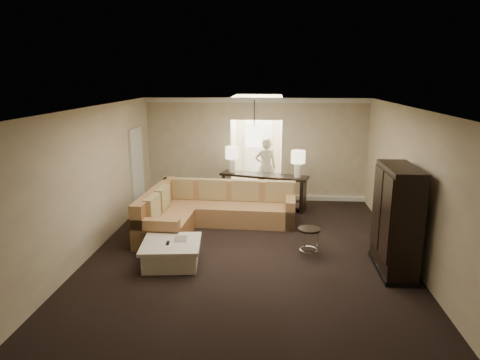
# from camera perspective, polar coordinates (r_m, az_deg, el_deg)

# --- Properties ---
(ground) EXTENTS (8.00, 8.00, 0.00)m
(ground) POSITION_cam_1_polar(r_m,az_deg,el_deg) (8.30, 0.99, -10.18)
(ground) COLOR black
(ground) RESTS_ON ground
(wall_back) EXTENTS (6.00, 0.04, 2.80)m
(wall_back) POSITION_cam_1_polar(r_m,az_deg,el_deg) (11.74, 2.15, 4.10)
(wall_back) COLOR beige
(wall_back) RESTS_ON ground
(wall_front) EXTENTS (6.00, 0.04, 2.80)m
(wall_front) POSITION_cam_1_polar(r_m,az_deg,el_deg) (4.10, -2.28, -14.88)
(wall_front) COLOR beige
(wall_front) RESTS_ON ground
(wall_left) EXTENTS (0.04, 8.00, 2.80)m
(wall_left) POSITION_cam_1_polar(r_m,az_deg,el_deg) (8.54, -19.50, -0.36)
(wall_left) COLOR beige
(wall_left) RESTS_ON ground
(wall_right) EXTENTS (0.04, 8.00, 2.80)m
(wall_right) POSITION_cam_1_polar(r_m,az_deg,el_deg) (8.23, 22.36, -1.11)
(wall_right) COLOR beige
(wall_right) RESTS_ON ground
(ceiling) EXTENTS (6.00, 8.00, 0.02)m
(ceiling) POSITION_cam_1_polar(r_m,az_deg,el_deg) (7.60, 1.08, 9.49)
(ceiling) COLOR silver
(ceiling) RESTS_ON wall_back
(crown_molding) EXTENTS (6.00, 0.10, 0.12)m
(crown_molding) POSITION_cam_1_polar(r_m,az_deg,el_deg) (11.55, 2.20, 10.58)
(crown_molding) COLOR silver
(crown_molding) RESTS_ON wall_back
(baseboard) EXTENTS (6.00, 0.10, 0.12)m
(baseboard) POSITION_cam_1_polar(r_m,az_deg,el_deg) (11.99, 2.08, -2.26)
(baseboard) COLOR silver
(baseboard) RESTS_ON ground
(side_door) EXTENTS (0.05, 0.90, 2.10)m
(side_door) POSITION_cam_1_polar(r_m,az_deg,el_deg) (11.16, -13.54, 1.38)
(side_door) COLOR silver
(side_door) RESTS_ON ground
(foyer) EXTENTS (1.44, 2.02, 2.80)m
(foyer) POSITION_cam_1_polar(r_m,az_deg,el_deg) (13.08, 2.37, 4.65)
(foyer) COLOR white
(foyer) RESTS_ON ground
(sectional_sofa) EXTENTS (3.30, 2.60, 0.96)m
(sectional_sofa) POSITION_cam_1_polar(r_m,az_deg,el_deg) (9.77, -4.37, -4.07)
(sectional_sofa) COLOR brown
(sectional_sofa) RESTS_ON ground
(coffee_table) EXTENTS (1.16, 1.16, 0.44)m
(coffee_table) POSITION_cam_1_polar(r_m,az_deg,el_deg) (8.02, -9.11, -9.55)
(coffee_table) COLOR silver
(coffee_table) RESTS_ON ground
(console_table) EXTENTS (2.34, 1.11, 0.88)m
(console_table) POSITION_cam_1_polar(r_m,az_deg,el_deg) (11.14, 3.19, -1.05)
(console_table) COLOR black
(console_table) RESTS_ON ground
(armoire) EXTENTS (0.56, 1.31, 1.89)m
(armoire) POSITION_cam_1_polar(r_m,az_deg,el_deg) (7.89, 20.07, -5.28)
(armoire) COLOR black
(armoire) RESTS_ON ground
(drink_table) EXTENTS (0.42, 0.42, 0.53)m
(drink_table) POSITION_cam_1_polar(r_m,az_deg,el_deg) (8.36, 9.20, -7.36)
(drink_table) COLOR black
(drink_table) RESTS_ON ground
(table_lamp_left) EXTENTS (0.35, 0.35, 0.67)m
(table_lamp_left) POSITION_cam_1_polar(r_m,az_deg,el_deg) (11.24, -1.07, 3.32)
(table_lamp_left) COLOR white
(table_lamp_left) RESTS_ON console_table
(table_lamp_right) EXTENTS (0.35, 0.35, 0.67)m
(table_lamp_right) POSITION_cam_1_polar(r_m,az_deg,el_deg) (10.75, 7.76, 2.71)
(table_lamp_right) COLOR white
(table_lamp_right) RESTS_ON console_table
(pendant_light) EXTENTS (0.38, 0.38, 1.09)m
(pendant_light) POSITION_cam_1_polar(r_m,az_deg,el_deg) (10.38, 1.90, 5.92)
(pendant_light) COLOR black
(pendant_light) RESTS_ON ceiling
(person) EXTENTS (0.69, 0.47, 1.86)m
(person) POSITION_cam_1_polar(r_m,az_deg,el_deg) (12.12, 3.46, 2.13)
(person) COLOR beige
(person) RESTS_ON ground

